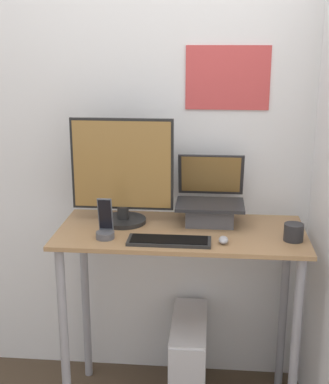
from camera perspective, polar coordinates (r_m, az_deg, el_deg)
The scene contains 9 objects.
wall_back at distance 2.69m, azimuth 2.32°, elevation 5.71°, with size 6.00×0.06×2.60m.
desk at distance 2.51m, azimuth 1.75°, elevation -7.80°, with size 1.13×0.52×0.94m.
laptop at distance 2.53m, azimuth 4.87°, elevation -1.45°, with size 0.32×0.28×0.31m.
monitor at distance 2.49m, azimuth -4.52°, elevation 1.70°, with size 0.48×0.22×0.50m.
keyboard at distance 2.30m, azimuth 0.50°, elevation -5.23°, with size 0.36×0.12×0.02m.
mouse at distance 2.31m, azimuth 6.30°, elevation -5.11°, with size 0.04×0.07×0.03m.
cell_phone at distance 2.36m, azimuth -6.34°, elevation -3.89°, with size 0.08×0.08×0.18m.
computer_tower at distance 2.81m, azimuth 2.59°, elevation -17.63°, with size 0.17×0.48×0.45m.
mug at distance 2.38m, azimuth 13.61°, elevation -4.19°, with size 0.09×0.09×0.08m.
Camera 1 is at (0.14, -2.03, 1.79)m, focal length 50.00 mm.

